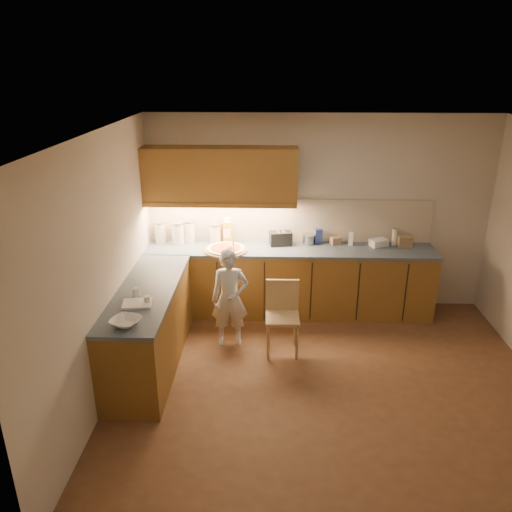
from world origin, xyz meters
The scene contains 24 objects.
room centered at (0.00, 0.00, 1.68)m, with size 4.54×4.50×2.62m.
l_counter centered at (-0.92, 1.25, 0.46)m, with size 3.77×2.62×0.92m.
backsplash centered at (-0.38, 1.99, 1.21)m, with size 3.75×0.02×0.58m, color beige.
upper_cabinets centered at (-1.27, 1.82, 1.85)m, with size 1.95×0.36×0.73m.
pizza_on_board centered at (-1.20, 1.56, 0.94)m, with size 0.55×0.55×0.22m.
child centered at (-1.09, 0.85, 0.60)m, with size 0.44×0.29×1.19m, color silver.
wooden_chair centered at (-0.48, 0.74, 0.49)m, with size 0.39×0.39×0.85m.
mixing_bowl centered at (-1.95, -0.39, 0.95)m, with size 0.27×0.27×0.07m, color white.
canister_a centered at (-2.10, 1.84, 1.07)m, with size 0.15×0.15×0.30m.
canister_b centered at (-1.86, 1.82, 1.07)m, with size 0.17×0.17×0.30m.
canister_c centered at (-1.72, 1.90, 1.07)m, with size 0.16×0.16×0.30m.
canister_d centered at (-1.36, 1.89, 1.05)m, with size 0.16×0.16×0.26m.
oil_jug centered at (-1.21, 1.88, 1.08)m, with size 0.14×0.11×0.35m.
toaster centered at (-0.49, 1.82, 1.01)m, with size 0.31×0.21×0.19m.
steel_pot centered at (-0.12, 1.87, 0.99)m, with size 0.17×0.17×0.13m.
blue_box centered at (0.01, 1.90, 1.02)m, with size 0.10×0.07×0.20m, color #2F438F.
card_box_a centered at (0.24, 1.88, 0.97)m, with size 0.13×0.10×0.10m, color tan.
white_bottle centered at (0.43, 1.84, 1.01)m, with size 0.06×0.06×0.17m, color white.
flat_pack centered at (0.79, 1.83, 0.96)m, with size 0.22×0.16×0.09m, color white.
tall_jar centered at (1.01, 1.87, 1.04)m, with size 0.07×0.07×0.23m.
card_box_b centered at (1.13, 1.83, 0.99)m, with size 0.18×0.14×0.14m, color #A08156.
dough_cloth centered at (-1.95, 0.03, 0.93)m, with size 0.29×0.22×0.02m, color white.
spice_jar_a centered at (-2.01, 0.23, 0.96)m, with size 0.06×0.06×0.09m, color white.
spice_jar_b centered at (-1.86, 0.06, 0.96)m, with size 0.06×0.06×0.08m, color white.
Camera 1 is at (-0.62, -4.40, 3.19)m, focal length 35.00 mm.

